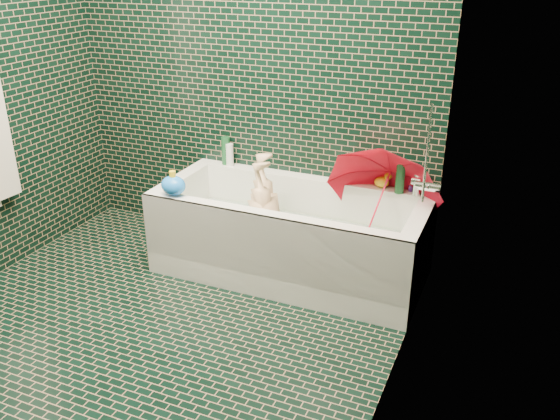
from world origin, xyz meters
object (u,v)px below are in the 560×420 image
at_px(bathtub, 290,244).
at_px(umbrella, 378,204).
at_px(bath_toy, 173,185).
at_px(child, 270,228).
at_px(rubber_duck, 383,181).

xyz_separation_m(bathtub, umbrella, (0.53, 0.11, 0.33)).
relative_size(bathtub, bath_toy, 9.28).
distance_m(child, rubber_duck, 0.78).
bearing_deg(bath_toy, rubber_duck, 42.26).
bearing_deg(umbrella, bathtub, -156.22).
xyz_separation_m(bathtub, bath_toy, (-0.66, -0.29, 0.41)).
distance_m(umbrella, bath_toy, 1.26).
xyz_separation_m(umbrella, bath_toy, (-1.19, -0.40, 0.08)).
bearing_deg(child, bath_toy, -79.28).
height_order(bathtub, bath_toy, bath_toy).
bearing_deg(child, umbrella, 86.72).
distance_m(umbrella, rubber_duck, 0.25).
xyz_separation_m(child, bath_toy, (-0.54, -0.26, 0.31)).
bearing_deg(rubber_duck, bathtub, -158.57).
bearing_deg(bathtub, umbrella, 11.39).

